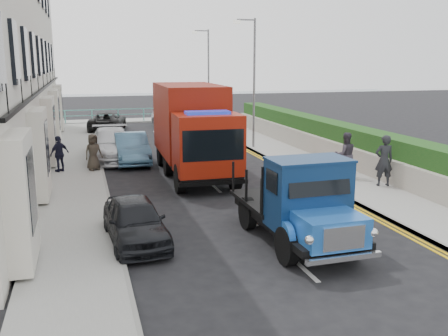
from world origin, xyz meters
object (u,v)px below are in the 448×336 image
lamp_far (207,72)px  bedford_lorry (305,208)px  lamp_mid (252,76)px  parked_car_front (135,221)px  pedestrian_east_near (384,160)px  red_lorry (193,128)px

lamp_far → bedford_lorry: (-3.63, -24.62, -2.91)m
lamp_mid → lamp_far: 10.00m
parked_car_front → pedestrian_east_near: (9.70, 3.26, 0.48)m
lamp_mid → parked_car_front: size_ratio=1.94×
lamp_mid → lamp_far: size_ratio=1.00×
lamp_mid → parked_car_front: lamp_mid is taller
parked_car_front → pedestrian_east_near: size_ratio=1.84×
lamp_far → pedestrian_east_near: (1.92, -19.74, -2.90)m
lamp_mid → red_lorry: (-4.50, -5.40, -1.98)m
red_lorry → lamp_mid: bearing=51.8°
parked_car_front → red_lorry: bearing=63.0°
bedford_lorry → parked_car_front: (-4.15, 1.62, -0.48)m
lamp_far → lamp_mid: bearing=-90.0°
lamp_far → pedestrian_east_near: bearing=-84.4°
lamp_far → red_lorry: lamp_far is taller
red_lorry → bedford_lorry: bearing=-83.0°
bedford_lorry → lamp_far: bearing=80.4°
lamp_mid → bedford_lorry: lamp_mid is taller
bedford_lorry → parked_car_front: bearing=157.5°
bedford_lorry → red_lorry: bearing=94.2°
lamp_mid → red_lorry: size_ratio=0.96×
lamp_far → parked_car_front: lamp_far is taller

